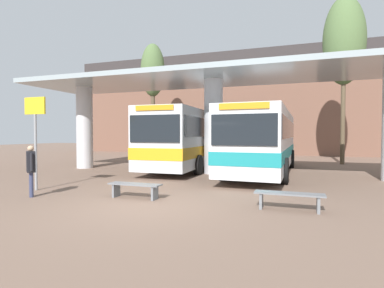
% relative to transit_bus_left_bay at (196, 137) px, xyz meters
% --- Properties ---
extents(ground_plane, '(100.00, 100.00, 0.00)m').
position_rel_transit_bus_left_bay_xyz_m(ground_plane, '(1.93, -10.36, -1.82)').
color(ground_plane, '#755B4C').
extents(townhouse_backdrop, '(40.00, 0.58, 10.41)m').
position_rel_transit_bus_left_bay_xyz_m(townhouse_backdrop, '(1.93, 12.46, 4.23)').
color(townhouse_backdrop, brown).
rests_on(townhouse_backdrop, ground_plane).
extents(station_canopy, '(20.76, 5.17, 5.00)m').
position_rel_transit_bus_left_bay_xyz_m(station_canopy, '(1.93, -2.99, 2.24)').
color(station_canopy, silver).
rests_on(station_canopy, ground_plane).
extents(transit_bus_left_bay, '(3.00, 12.32, 3.27)m').
position_rel_transit_bus_left_bay_xyz_m(transit_bus_left_bay, '(0.00, 0.00, 0.00)').
color(transit_bus_left_bay, silver).
rests_on(transit_bus_left_bay, ground_plane).
extents(transit_bus_center_bay, '(3.02, 10.95, 3.11)m').
position_rel_transit_bus_left_bay_xyz_m(transit_bus_center_bay, '(4.31, -1.86, -0.07)').
color(transit_bus_center_bay, silver).
rests_on(transit_bus_center_bay, ground_plane).
extents(waiting_bench_near_pillar, '(1.70, 0.44, 0.46)m').
position_rel_transit_bus_left_bay_xyz_m(waiting_bench_near_pillar, '(1.16, -9.51, -1.48)').
color(waiting_bench_near_pillar, slate).
rests_on(waiting_bench_near_pillar, ground_plane).
extents(waiting_bench_mid_platform, '(1.77, 0.44, 0.46)m').
position_rel_transit_bus_left_bay_xyz_m(waiting_bench_mid_platform, '(5.71, -9.51, -1.47)').
color(waiting_bench_mid_platform, slate).
rests_on(waiting_bench_mid_platform, ground_plane).
extents(info_sign_platform, '(0.90, 0.09, 3.30)m').
position_rel_transit_bus_left_bay_xyz_m(info_sign_platform, '(-2.86, -9.46, 0.52)').
color(info_sign_platform, gray).
rests_on(info_sign_platform, ground_plane).
extents(pedestrian_waiting, '(0.52, 0.45, 1.63)m').
position_rel_transit_bus_left_bay_xyz_m(pedestrian_waiting, '(-2.06, -10.41, -0.82)').
color(pedestrian_waiting, '#333856').
rests_on(pedestrian_waiting, ground_plane).
extents(poplar_tree_behind_left, '(2.14, 2.14, 10.11)m').
position_rel_transit_bus_left_bay_xyz_m(poplar_tree_behind_left, '(-6.29, 6.69, 5.74)').
color(poplar_tree_behind_left, brown).
rests_on(poplar_tree_behind_left, ground_plane).
extents(poplar_tree_behind_right, '(2.63, 2.63, 11.06)m').
position_rel_transit_bus_left_bay_xyz_m(poplar_tree_behind_right, '(8.83, 4.40, 6.28)').
color(poplar_tree_behind_right, brown).
rests_on(poplar_tree_behind_right, ground_plane).
extents(parked_car_street, '(4.61, 2.19, 2.16)m').
position_rel_transit_bus_left_bay_xyz_m(parked_car_street, '(-0.07, 9.79, -0.78)').
color(parked_car_street, black).
rests_on(parked_car_street, ground_plane).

